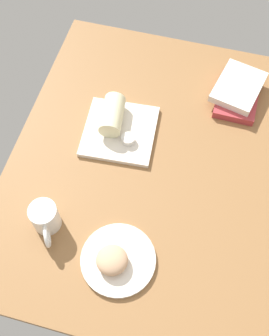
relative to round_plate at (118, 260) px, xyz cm
name	(u,v)px	position (x,y,z in cm)	size (l,w,h in cm)	color
dining_table	(152,166)	(-33.03, 1.95, -2.70)	(110.00, 90.00, 4.00)	olive
round_plate	(118,260)	(0.00, 0.00, 0.00)	(21.19, 21.19, 1.40)	silver
scone_pastry	(112,260)	(1.32, -1.25, 2.95)	(8.80, 8.72, 4.50)	tan
square_plate	(120,131)	(-41.54, -11.33, 0.10)	(23.11, 23.11, 1.60)	silver
sauce_cup	(128,139)	(-38.08, -7.44, 2.11)	(4.41, 4.41, 2.25)	silver
breakfast_wrap	(112,115)	(-44.30, -14.44, 4.44)	(7.07, 7.07, 13.42)	beige
book_stack	(238,92)	(-66.08, 23.86, 2.08)	(22.88, 18.23, 5.57)	#A53338
coffee_mug	(45,218)	(-5.06, -22.85, 4.18)	(12.43, 8.55, 9.55)	white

